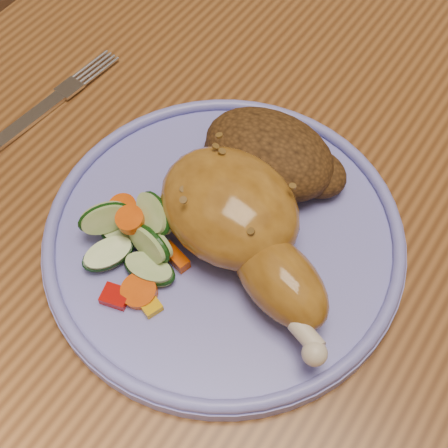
# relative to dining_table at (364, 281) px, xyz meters

# --- Properties ---
(dining_table) EXTENTS (0.90, 1.40, 0.75)m
(dining_table) POSITION_rel_dining_table_xyz_m (0.00, 0.00, 0.00)
(dining_table) COLOR brown
(dining_table) RESTS_ON ground
(plate) EXTENTS (0.28, 0.28, 0.01)m
(plate) POSITION_rel_dining_table_xyz_m (-0.10, -0.08, 0.09)
(plate) COLOR #7576D5
(plate) RESTS_ON dining_table
(plate_rim) EXTENTS (0.28, 0.28, 0.01)m
(plate_rim) POSITION_rel_dining_table_xyz_m (-0.10, -0.08, 0.10)
(plate_rim) COLOR #7576D5
(plate_rim) RESTS_ON plate
(chicken_leg) EXTENTS (0.18, 0.13, 0.06)m
(chicken_leg) POSITION_rel_dining_table_xyz_m (-0.09, -0.08, 0.12)
(chicken_leg) COLOR #A36B22
(chicken_leg) RESTS_ON plate
(rice_pilaf) EXTENTS (0.12, 0.08, 0.05)m
(rice_pilaf) POSITION_rel_dining_table_xyz_m (-0.10, -0.00, 0.11)
(rice_pilaf) COLOR #4B2D12
(rice_pilaf) RESTS_ON plate
(vegetable_pile) EXTENTS (0.10, 0.10, 0.05)m
(vegetable_pile) POSITION_rel_dining_table_xyz_m (-0.15, -0.13, 0.11)
(vegetable_pile) COLOR #A50A05
(vegetable_pile) RESTS_ON plate
(fork) EXTENTS (0.03, 0.17, 0.00)m
(fork) POSITION_rel_dining_table_xyz_m (-0.32, -0.07, 0.09)
(fork) COLOR silver
(fork) RESTS_ON dining_table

